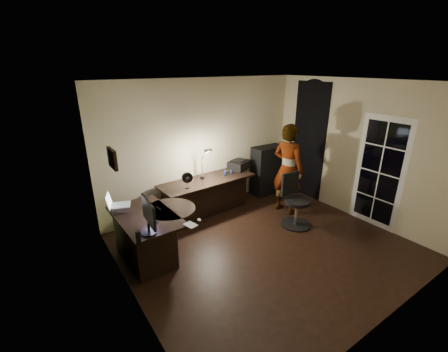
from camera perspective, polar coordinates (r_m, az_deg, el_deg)
floor at (r=5.32m, az=7.95°, el=-13.19°), size 4.50×4.00×0.01m
ceiling at (r=4.45m, az=9.72°, el=17.31°), size 4.50×4.00×0.01m
wall_back at (r=6.26m, az=-3.83°, el=5.81°), size 4.50×0.01×2.70m
wall_front at (r=3.66m, az=30.74°, el=-8.26°), size 4.50×0.01×2.70m
wall_left at (r=3.67m, az=-18.26°, el=-6.14°), size 0.01×4.00×2.70m
wall_right at (r=6.42m, az=23.77°, el=4.47°), size 0.01×4.00×2.70m
green_wall_overlay at (r=3.67m, az=-18.03°, el=-6.08°), size 0.00×4.00×2.70m
arched_doorway at (r=7.06m, az=15.84°, el=6.37°), size 0.01×0.90×2.60m
french_door at (r=6.23m, az=27.48°, el=0.52°), size 0.02×0.92×2.10m
framed_picture at (r=3.91m, az=-20.52°, el=3.12°), size 0.04×0.30×0.25m
desk_left at (r=4.95m, az=-14.36°, el=-11.18°), size 0.86×1.35×0.76m
desk_right at (r=6.20m, az=-3.15°, el=-3.90°), size 2.03×0.80×0.75m
cabinet at (r=7.18m, az=8.31°, el=1.12°), size 0.78×0.40×1.15m
laptop_stand at (r=4.99m, az=-19.15°, el=-5.77°), size 0.28×0.25×0.09m
laptop at (r=4.92m, az=-19.37°, el=-4.10°), size 0.42×0.41×0.23m
monitor at (r=4.20m, az=-14.27°, el=-8.38°), size 0.15×0.54×0.35m
mouse at (r=4.45m, az=-4.74°, el=-8.35°), size 0.07×0.09×0.03m
phone at (r=4.56m, az=-13.19°, el=-8.30°), size 0.09×0.14×0.01m
pen at (r=4.92m, az=-12.38°, el=-5.97°), size 0.02×0.16×0.01m
speaker at (r=4.06m, az=-16.03°, el=-11.11°), size 0.08×0.08×0.17m
notepad at (r=4.36m, az=-6.38°, el=-9.22°), size 0.17×0.21×0.01m
desk_fan at (r=5.63m, az=-7.03°, el=-0.78°), size 0.23×0.17×0.31m
headphones at (r=6.32m, az=0.74°, el=0.75°), size 0.23×0.16×0.10m
printer at (r=6.65m, az=2.86°, el=2.22°), size 0.55×0.50×0.20m
desk_lamp at (r=5.97m, az=-4.24°, el=2.69°), size 0.29×0.37×0.73m
office_chair at (r=5.83m, az=13.85°, el=-4.68°), size 0.58×0.58×1.02m
person at (r=6.21m, az=12.07°, el=1.27°), size 0.55×0.73×1.87m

